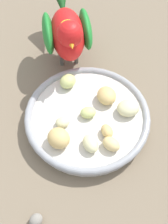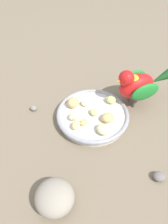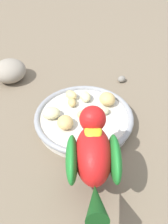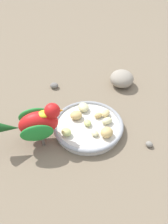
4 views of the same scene
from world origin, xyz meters
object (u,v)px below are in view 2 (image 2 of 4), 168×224
apple_piece_0 (76,125)px  apple_piece_5 (94,112)px  apple_piece_1 (84,122)px  apple_piece_3 (73,103)px  apple_piece_2 (108,118)px  parrot (138,84)px  apple_piece_7 (111,100)px  pebble_0 (33,108)px  apple_piece_6 (74,116)px  pebble_1 (159,177)px  apple_piece_4 (84,103)px  rock_large (55,197)px  feeding_bowl (93,115)px  apple_piece_8 (103,129)px

apple_piece_0 → apple_piece_5: (-0.05, -0.05, -0.00)m
apple_piece_1 → apple_piece_3: apple_piece_3 is taller
apple_piece_2 → parrot: parrot is taller
apple_piece_7 → pebble_0: bearing=6.8°
apple_piece_3 → apple_piece_6: bearing=98.4°
apple_piece_2 → parrot: 0.15m
apple_piece_5 → apple_piece_7: bearing=-134.2°
apple_piece_2 → apple_piece_6: apple_piece_2 is taller
apple_piece_7 → pebble_1: apple_piece_7 is taller
pebble_1 → apple_piece_2: bearing=-52.2°
apple_piece_3 → apple_piece_4: size_ratio=1.56×
rock_large → feeding_bowl: bearing=-106.0°
apple_piece_7 → parrot: bearing=-162.3°
feeding_bowl → apple_piece_6: apple_piece_6 is taller
apple_piece_0 → apple_piece_6: size_ratio=0.90×
apple_piece_4 → pebble_1: 0.30m
parrot → pebble_1: size_ratio=6.30×
apple_piece_8 → apple_piece_7: bearing=-102.0°
apple_piece_4 → feeding_bowl: bearing=127.8°
apple_piece_4 → apple_piece_7: bearing=-167.8°
feeding_bowl → pebble_1: feeding_bowl is taller
feeding_bowl → apple_piece_3: bearing=-26.0°
apple_piece_5 → apple_piece_8: 0.07m
apple_piece_0 → apple_piece_8: 0.08m
parrot → pebble_0: bearing=-16.3°
apple_piece_3 → apple_piece_6: (-0.01, 0.05, -0.00)m
feeding_bowl → apple_piece_6: (0.06, 0.02, 0.02)m
apple_piece_1 → pebble_1: size_ratio=0.87×
pebble_0 → pebble_1: bearing=150.1°
apple_piece_3 → pebble_1: size_ratio=1.29×
apple_piece_6 → parrot: 0.22m
apple_piece_3 → rock_large: bearing=88.0°
feeding_bowl → apple_piece_5: bearing=167.9°
apple_piece_2 → apple_piece_3: (0.11, -0.05, 0.00)m
feeding_bowl → apple_piece_2: apple_piece_2 is taller
apple_piece_5 → pebble_1: size_ratio=0.89×
apple_piece_5 → pebble_1: bearing=132.3°
apple_piece_2 → pebble_0: (0.24, -0.05, -0.03)m
pebble_0 → apple_piece_2: bearing=168.7°
feeding_bowl → apple_piece_1: (0.02, 0.04, 0.02)m
apple_piece_8 → parrot: parrot is taller
pebble_1 → parrot: bearing=-82.4°
pebble_0 → apple_piece_6: bearing=161.5°
apple_piece_3 → parrot: parrot is taller
apple_piece_0 → apple_piece_6: 0.03m
apple_piece_3 → apple_piece_7: size_ratio=1.25×
apple_piece_6 → apple_piece_2: bearing=179.3°
rock_large → apple_piece_1: bearing=-103.0°
feeding_bowl → apple_piece_0: (0.05, 0.06, 0.02)m
apple_piece_6 → apple_piece_7: apple_piece_7 is taller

